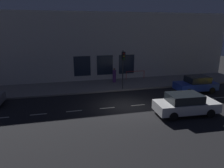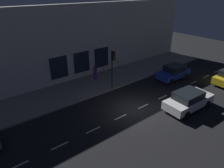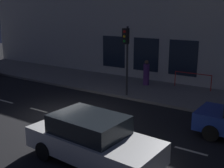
# 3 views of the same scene
# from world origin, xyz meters

# --- Properties ---
(ground_plane) EXTENTS (60.00, 60.00, 0.00)m
(ground_plane) POSITION_xyz_m (0.00, 0.00, 0.00)
(ground_plane) COLOR black
(sidewalk) EXTENTS (4.50, 32.00, 0.15)m
(sidewalk) POSITION_xyz_m (6.25, 0.00, 0.07)
(sidewalk) COLOR gray
(sidewalk) RESTS_ON ground
(building_facade) EXTENTS (0.65, 32.00, 7.89)m
(building_facade) POSITION_xyz_m (8.80, 0.00, 3.94)
(building_facade) COLOR beige
(building_facade) RESTS_ON ground
(lane_centre_line) EXTENTS (0.12, 27.20, 0.01)m
(lane_centre_line) POSITION_xyz_m (0.00, -1.00, 0.00)
(lane_centre_line) COLOR beige
(lane_centre_line) RESTS_ON ground
(traffic_light) EXTENTS (0.46, 0.32, 3.88)m
(traffic_light) POSITION_xyz_m (4.20, -0.96, 2.97)
(traffic_light) COLOR #2D2D30
(traffic_light) RESTS_ON sidewalk
(parked_car_2) EXTENTS (2.16, 4.64, 1.58)m
(parked_car_2) POSITION_xyz_m (-2.50, -3.73, 0.79)
(parked_car_2) COLOR silver
(parked_car_2) RESTS_ON ground
(parked_car_3) EXTENTS (1.99, 4.05, 1.58)m
(parked_car_3) POSITION_xyz_m (2.05, -7.84, 0.79)
(parked_car_3) COLOR #1E389E
(parked_car_3) RESTS_ON ground
(pedestrian_0) EXTENTS (0.52, 0.52, 1.62)m
(pedestrian_0) POSITION_xyz_m (7.06, -0.79, 0.89)
(pedestrian_0) COLOR #5B2D70
(pedestrian_0) RESTS_ON sidewalk
(red_railing) EXTENTS (0.05, 2.32, 0.97)m
(red_railing) POSITION_xyz_m (7.85, -3.60, 0.88)
(red_railing) COLOR red
(red_railing) RESTS_ON sidewalk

